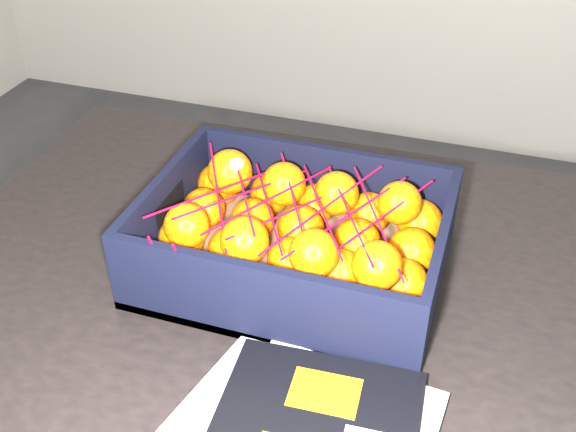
% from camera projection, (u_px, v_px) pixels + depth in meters
% --- Properties ---
extents(table, '(1.22, 0.84, 0.75)m').
position_uv_depth(table, '(355.00, 357.00, 0.94)').
color(table, black).
rests_on(table, ground).
extents(produce_crate, '(0.38, 0.29, 0.12)m').
position_uv_depth(produce_crate, '(295.00, 249.00, 0.92)').
color(produce_crate, brown).
rests_on(produce_crate, table).
extents(clementine_heap, '(0.37, 0.27, 0.11)m').
position_uv_depth(clementine_heap, '(297.00, 235.00, 0.91)').
color(clementine_heap, '#EC6004').
rests_on(clementine_heap, produce_crate).
extents(mesh_net, '(0.32, 0.25, 0.09)m').
position_uv_depth(mesh_net, '(287.00, 209.00, 0.87)').
color(mesh_net, red).
rests_on(mesh_net, clementine_heap).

